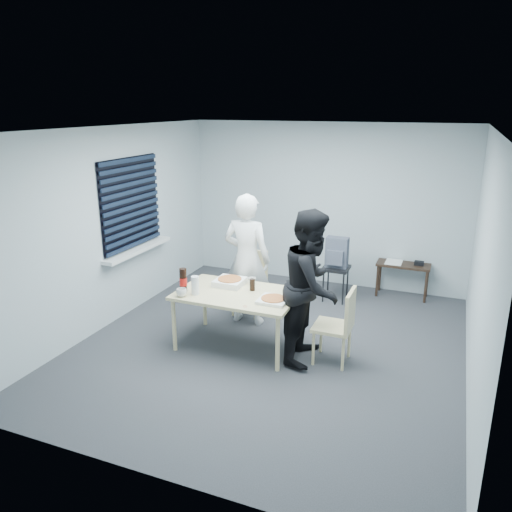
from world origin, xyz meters
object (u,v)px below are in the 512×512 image
at_px(side_table, 403,269).
at_px(soda_bottle, 183,280).
at_px(person_white, 247,260).
at_px(chair_far, 251,277).
at_px(person_black, 312,286).
at_px(chair_right, 340,321).
at_px(mug_a, 182,293).
at_px(backpack, 337,253).
at_px(dining_table, 237,297).
at_px(mug_b, 252,281).
at_px(stool, 336,274).

relative_size(side_table, soda_bottle, 2.73).
bearing_deg(person_white, side_table, -136.94).
distance_m(chair_far, person_black, 1.57).
bearing_deg(soda_bottle, chair_far, 74.22).
xyz_separation_m(chair_far, person_white, (0.08, -0.34, 0.37)).
relative_size(chair_right, mug_a, 7.24).
relative_size(chair_right, backpack, 1.96).
relative_size(dining_table, person_white, 0.81).
bearing_deg(mug_b, dining_table, -100.24).
height_order(side_table, stool, same).
relative_size(chair_far, mug_b, 8.90).
relative_size(dining_table, side_table, 1.81).
distance_m(chair_right, soda_bottle, 1.91).
bearing_deg(person_white, chair_right, 155.00).
xyz_separation_m(person_white, backpack, (0.94, 1.20, -0.14)).
xyz_separation_m(stool, backpack, (0.00, -0.01, 0.33)).
xyz_separation_m(chair_far, stool, (1.02, 0.87, -0.09)).
bearing_deg(mug_b, soda_bottle, -142.30).
bearing_deg(soda_bottle, mug_a, -68.42).
distance_m(mug_a, soda_bottle, 0.19).
bearing_deg(dining_table, mug_a, -147.56).
distance_m(backpack, mug_b, 1.74).
bearing_deg(stool, soda_bottle, -122.96).
xyz_separation_m(person_white, mug_a, (-0.38, -1.07, -0.14)).
bearing_deg(stool, dining_table, -111.61).
bearing_deg(stool, backpack, -90.00).
bearing_deg(person_white, mug_a, 70.38).
distance_m(chair_far, mug_b, 0.84).
distance_m(dining_table, side_table, 2.98).
xyz_separation_m(person_black, backpack, (-0.13, 1.84, -0.14)).
bearing_deg(mug_a, mug_b, 47.59).
height_order(side_table, soda_bottle, soda_bottle).
bearing_deg(dining_table, chair_far, 103.84).
distance_m(backpack, soda_bottle, 2.52).
relative_size(person_black, stool, 3.35).
bearing_deg(backpack, chair_right, -62.71).
relative_size(mug_b, soda_bottle, 0.34).
bearing_deg(dining_table, mug_b, 79.76).
bearing_deg(side_table, chair_far, -144.34).
distance_m(person_white, side_table, 2.58).
relative_size(side_table, mug_b, 7.93).
relative_size(side_table, mug_a, 6.45).
relative_size(chair_far, side_table, 1.12).
height_order(person_white, stool, person_white).
relative_size(person_black, mug_b, 17.70).
bearing_deg(chair_right, chair_far, 146.28).
bearing_deg(soda_bottle, dining_table, 18.18).
distance_m(person_white, soda_bottle, 1.02).
bearing_deg(person_white, mug_b, 120.47).
distance_m(stool, backpack, 0.33).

